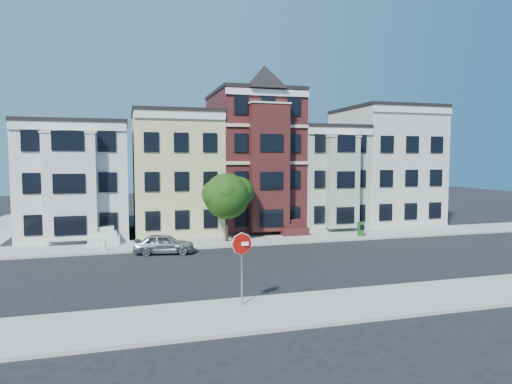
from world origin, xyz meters
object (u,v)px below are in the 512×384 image
object	(u,v)px
newspaper_box	(361,229)
fire_hydrant	(105,247)
street_tree	(227,199)
stop_sign	(242,264)
parked_car	(164,244)

from	to	relation	value
newspaper_box	fire_hydrant	size ratio (longest dim) A/B	1.82
street_tree	fire_hydrant	size ratio (longest dim) A/B	10.27
street_tree	stop_sign	size ratio (longest dim) A/B	1.79
street_tree	stop_sign	xyz separation A→B (m)	(-2.56, -14.82, -1.40)
newspaper_box	stop_sign	size ratio (longest dim) A/B	0.32
parked_car	newspaper_box	bearing A→B (deg)	-72.85
street_tree	newspaper_box	world-z (taller)	street_tree
newspaper_box	fire_hydrant	distance (m)	19.53
fire_hydrant	street_tree	bearing A→B (deg)	9.58
street_tree	fire_hydrant	distance (m)	9.25
parked_car	newspaper_box	xyz separation A→B (m)	(15.68, 1.87, 0.03)
parked_car	stop_sign	bearing A→B (deg)	-159.06
street_tree	fire_hydrant	xyz separation A→B (m)	(-8.68, -1.46, -2.85)
street_tree	parked_car	xyz separation A→B (m)	(-4.85, -2.58, -2.63)
stop_sign	fire_hydrant	bearing A→B (deg)	123.41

